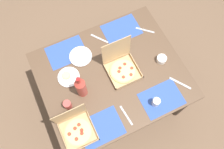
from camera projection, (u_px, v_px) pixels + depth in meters
name	position (u px, v px, depth m)	size (l,w,h in m)	color
ground_plane	(112.00, 98.00, 2.80)	(6.00, 6.00, 0.00)	brown
dining_table	(112.00, 79.00, 2.22)	(1.30, 1.09, 0.73)	#3F3328
placemat_near_left	(101.00, 128.00, 1.94)	(0.36, 0.26, 0.00)	#2D4C9E
placemat_near_right	(162.00, 99.00, 2.04)	(0.36, 0.26, 0.00)	#2D4C9E
placemat_far_left	(66.00, 52.00, 2.21)	(0.36, 0.26, 0.00)	#2D4C9E
placemat_far_right	(121.00, 30.00, 2.31)	(0.36, 0.26, 0.00)	#2D4C9E
pizza_box_center	(121.00, 66.00, 2.10)	(0.28, 0.29, 0.31)	tan
pizza_box_corner_left	(76.00, 128.00, 1.89)	(0.27, 0.27, 0.30)	tan
plate_near_right	(81.00, 56.00, 2.19)	(0.21, 0.21, 0.02)	white
plate_far_right	(68.00, 77.00, 2.11)	(0.20, 0.20, 0.03)	white
soda_bottle	(81.00, 87.00, 1.94)	(0.09, 0.09, 0.32)	#B2382D
cup_spare	(156.00, 102.00, 1.98)	(0.07, 0.07, 0.09)	silver
cup_dark	(68.00, 105.00, 1.97)	(0.07, 0.07, 0.09)	#BF4742
condiment_bowl	(162.00, 59.00, 2.16)	(0.09, 0.09, 0.05)	white
fork_by_near_right	(145.00, 30.00, 2.30)	(0.19, 0.02, 0.01)	#B7B7BC
fork_by_far_left	(99.00, 39.00, 2.27)	(0.19, 0.02, 0.01)	#B7B7BC
knife_by_far_right	(180.00, 83.00, 2.09)	(0.21, 0.02, 0.01)	#B7B7BC
fork_by_near_left	(126.00, 115.00, 1.98)	(0.19, 0.02, 0.01)	#B7B7BC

